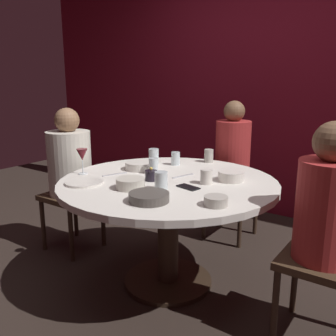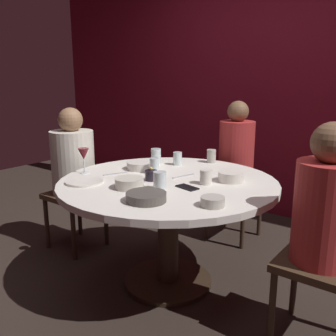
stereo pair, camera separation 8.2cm
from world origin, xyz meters
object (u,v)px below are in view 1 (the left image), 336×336
at_px(dining_table, 168,201).
at_px(bowl_salad_center, 231,176).
at_px(cup_far_edge, 161,181).
at_px(candle_holder, 151,175).
at_px(seated_diner_right, 327,211).
at_px(bowl_rice_portion, 216,201).
at_px(dinner_plate, 84,182).
at_px(bowl_sauce_side, 149,197).
at_px(cup_center_front, 154,156).
at_px(seated_diner_left, 70,164).
at_px(seated_diner_back, 232,156).
at_px(wine_glass, 82,156).
at_px(cup_by_right_diner, 153,166).
at_px(cup_near_candle, 209,156).
at_px(cell_phone, 188,187).
at_px(cup_beside_wine, 176,158).
at_px(cup_by_left_diner, 206,177).
at_px(bowl_small_white, 130,183).

relative_size(dining_table, bowl_salad_center, 8.49).
bearing_deg(cup_far_edge, candle_holder, 143.72).
height_order(seated_diner_right, bowl_rice_portion, seated_diner_right).
bearing_deg(bowl_salad_center, dinner_plate, -140.98).
bearing_deg(bowl_sauce_side, candle_holder, 125.97).
distance_m(seated_diner_right, cup_center_front, 1.37).
xyz_separation_m(dining_table, seated_diner_left, (-0.95, 0.00, 0.12)).
relative_size(dining_table, dinner_plate, 5.94).
distance_m(seated_diner_back, bowl_salad_center, 0.81).
relative_size(seated_diner_left, seated_diner_right, 0.98).
height_order(bowl_salad_center, cup_center_front, cup_center_front).
xyz_separation_m(wine_glass, cup_by_right_diner, (0.39, 0.28, -0.07)).
distance_m(bowl_salad_center, cup_near_candle, 0.55).
bearing_deg(dining_table, candle_holder, -138.06).
bearing_deg(bowl_sauce_side, cell_phone, 83.60).
height_order(wine_glass, bowl_rice_portion, wine_glass).
distance_m(cell_phone, cup_near_candle, 0.73).
xyz_separation_m(dinner_plate, cup_by_right_diner, (0.21, 0.44, 0.05)).
xyz_separation_m(seated_diner_left, wine_glass, (0.38, -0.21, 0.15)).
bearing_deg(cup_beside_wine, seated_diner_left, -152.84).
xyz_separation_m(dining_table, bowl_rice_portion, (0.49, -0.26, 0.17)).
bearing_deg(cup_beside_wine, cup_near_candle, 55.17).
height_order(cell_phone, bowl_rice_portion, bowl_rice_portion).
distance_m(seated_diner_left, cup_beside_wine, 0.85).
bearing_deg(candle_holder, cup_beside_wine, 104.63).
bearing_deg(dinner_plate, wine_glass, 139.21).
bearing_deg(seated_diner_right, cup_by_right_diner, -3.64).
xyz_separation_m(seated_diner_right, cup_by_left_diner, (-0.73, 0.07, 0.05)).
height_order(dining_table, bowl_sauce_side, bowl_sauce_side).
xyz_separation_m(bowl_sauce_side, cup_by_right_diner, (-0.34, 0.48, 0.03)).
bearing_deg(seated_diner_left, cell_phone, -3.67).
xyz_separation_m(wine_glass, bowl_rice_portion, (1.05, -0.05, -0.10)).
xyz_separation_m(bowl_salad_center, bowl_rice_portion, (0.15, -0.48, -0.01)).
height_order(seated_diner_left, cell_phone, seated_diner_left).
bearing_deg(dining_table, cup_by_left_diner, 15.34).
xyz_separation_m(bowl_salad_center, cup_far_edge, (-0.25, -0.42, 0.02)).
height_order(dining_table, cell_phone, cell_phone).
bearing_deg(dining_table, wine_glass, -159.83).
bearing_deg(cup_center_front, bowl_salad_center, -8.20).
xyz_separation_m(dinner_plate, bowl_small_white, (0.31, 0.08, 0.02)).
xyz_separation_m(dinner_plate, cup_far_edge, (0.47, 0.17, 0.05)).
bearing_deg(cup_by_right_diner, dining_table, -22.81).
distance_m(cup_center_front, cup_far_edge, 0.68).
xyz_separation_m(seated_diner_left, cup_beside_wine, (0.75, 0.39, 0.07)).
xyz_separation_m(bowl_salad_center, cup_near_candle, (-0.38, 0.40, 0.02)).
distance_m(candle_holder, cup_near_candle, 0.69).
bearing_deg(bowl_small_white, cup_beside_wine, 100.62).
relative_size(seated_diner_back, dinner_plate, 5.04).
bearing_deg(seated_diner_back, cup_beside_wine, -19.32).
height_order(seated_diner_left, candle_holder, seated_diner_left).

